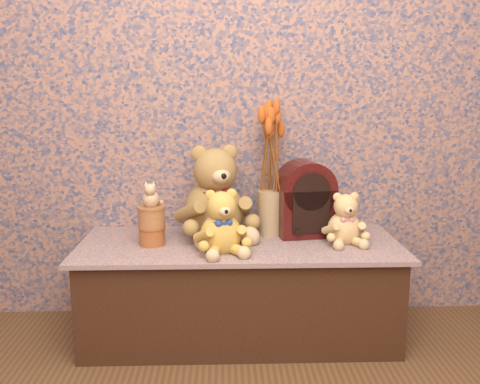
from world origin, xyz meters
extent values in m
cube|color=#3B4D78|center=(0.00, 1.50, 1.30)|extent=(3.00, 0.10, 2.60)
cube|color=#394875|center=(0.00, 1.21, 0.22)|extent=(1.43, 0.60, 0.45)
cylinder|color=tan|center=(0.15, 1.35, 0.55)|extent=(0.14, 0.14, 0.21)
cylinder|color=#B48035|center=(-0.39, 1.18, 0.49)|extent=(0.14, 0.14, 0.08)
cylinder|color=tan|center=(-0.39, 1.18, 0.58)|extent=(0.12, 0.12, 0.09)
camera|label=1|loc=(-0.07, -1.04, 1.13)|focal=39.09mm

